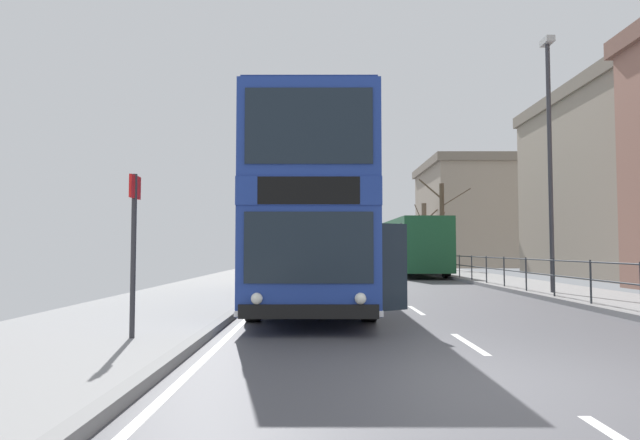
# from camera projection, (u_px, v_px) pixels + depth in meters

# --- Properties ---
(ground) EXTENTS (15.80, 140.00, 0.20)m
(ground) POSITION_uv_depth(u_px,v_px,m) (470.00, 380.00, 6.11)
(ground) COLOR #4D4D52
(double_decker_bus_main) EXTENTS (3.22, 11.20, 4.57)m
(double_decker_bus_main) POSITION_uv_depth(u_px,v_px,m) (315.00, 217.00, 14.86)
(double_decker_bus_main) COLOR navy
(double_decker_bus_main) RESTS_ON ground
(background_bus_far_lane) EXTENTS (2.86, 9.71, 3.17)m
(background_bus_far_lane) POSITION_uv_depth(u_px,v_px,m) (413.00, 246.00, 31.53)
(background_bus_far_lane) COLOR #19512D
(background_bus_far_lane) RESTS_ON ground
(pedestrian_railing_far_kerb) EXTENTS (0.05, 28.23, 1.10)m
(pedestrian_railing_far_kerb) POSITION_uv_depth(u_px,v_px,m) (516.00, 267.00, 19.20)
(pedestrian_railing_far_kerb) COLOR #2D3338
(pedestrian_railing_far_kerb) RESTS_ON ground
(bus_stop_sign_near) EXTENTS (0.08, 0.44, 2.53)m
(bus_stop_sign_near) POSITION_uv_depth(u_px,v_px,m) (136.00, 236.00, 8.51)
(bus_stop_sign_near) COLOR #2D2D33
(bus_stop_sign_near) RESTS_ON ground
(street_lamp_far_side) EXTENTS (0.28, 0.60, 8.23)m
(street_lamp_far_side) POSITION_uv_depth(u_px,v_px,m) (552.00, 145.00, 17.64)
(street_lamp_far_side) COLOR #38383D
(street_lamp_far_side) RESTS_ON ground
(bare_tree_far_00) EXTENTS (3.29, 2.07, 6.40)m
(bare_tree_far_00) POSITION_uv_depth(u_px,v_px,m) (444.00, 223.00, 37.98)
(bare_tree_far_00) COLOR #4C3D2D
(bare_tree_far_00) RESTS_ON ground
(bare_tree_far_02) EXTENTS (2.45, 2.63, 5.13)m
(bare_tree_far_02) POSITION_uv_depth(u_px,v_px,m) (426.00, 233.00, 44.50)
(bare_tree_far_02) COLOR brown
(bare_tree_far_02) RESTS_ON ground
(background_building_01) EXTENTS (14.04, 12.13, 9.36)m
(background_building_01) POSITION_uv_depth(u_px,v_px,m) (503.00, 214.00, 49.60)
(background_building_01) COLOR gray
(background_building_01) RESTS_ON ground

